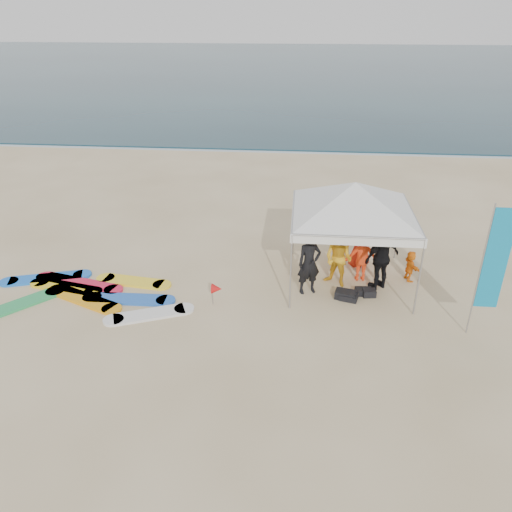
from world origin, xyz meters
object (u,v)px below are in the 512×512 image
at_px(person_black_a, 309,263).
at_px(person_black_b, 382,257).
at_px(person_yellow, 338,258).
at_px(person_orange_b, 360,239).
at_px(feather_flag, 494,261).
at_px(canopy_tent, 356,183).
at_px(marker_pennant, 217,289).
at_px(person_orange_a, 362,255).
at_px(surfboard_spread, 87,293).
at_px(person_seated, 410,266).

relative_size(person_black_a, person_black_b, 0.94).
height_order(person_yellow, person_orange_b, person_orange_b).
distance_m(person_orange_b, feather_flag, 4.45).
xyz_separation_m(person_yellow, canopy_tent, (0.31, 0.24, 2.19)).
distance_m(person_yellow, marker_pennant, 3.59).
relative_size(person_orange_a, person_black_b, 0.81).
height_order(marker_pennant, surfboard_spread, marker_pennant).
relative_size(person_orange_a, person_orange_b, 0.89).
relative_size(person_seated, surfboard_spread, 0.17).
bearing_deg(person_seated, person_orange_a, 79.08).
bearing_deg(person_orange_a, person_seated, 179.60).
xyz_separation_m(canopy_tent, surfboard_spread, (-7.35, -1.42, -3.00)).
bearing_deg(canopy_tent, person_yellow, -142.66).
relative_size(canopy_tent, marker_pennant, 7.24).
distance_m(person_seated, canopy_tent, 3.16).
bearing_deg(person_orange_b, marker_pennant, 4.18).
xyz_separation_m(person_orange_a, feather_flag, (2.65, -2.52, 1.23)).
distance_m(person_seated, marker_pennant, 5.74).
distance_m(person_black_b, marker_pennant, 4.70).
xyz_separation_m(person_orange_b, marker_pennant, (-4.02, -2.71, -0.39)).
bearing_deg(canopy_tent, person_orange_b, 68.19).
bearing_deg(person_orange_b, person_seated, 119.62).
bearing_deg(person_seated, person_black_a, 94.24).
bearing_deg(person_yellow, canopy_tent, 68.80).
relative_size(person_seated, canopy_tent, 0.20).
height_order(person_yellow, marker_pennant, person_yellow).
bearing_deg(marker_pennant, person_orange_a, 24.34).
bearing_deg(person_yellow, person_orange_a, 60.87).
relative_size(marker_pennant, surfboard_spread, 0.11).
bearing_deg(person_black_a, feather_flag, -42.35).
bearing_deg(feather_flag, person_black_a, 158.84).
relative_size(person_yellow, person_black_b, 0.87).
relative_size(person_orange_b, canopy_tent, 0.38).
height_order(person_orange_b, surfboard_spread, person_orange_b).
distance_m(person_black_a, person_orange_a, 1.78).
distance_m(person_black_b, surfboard_spread, 8.37).
distance_m(person_black_b, person_seated, 1.20).
xyz_separation_m(marker_pennant, surfboard_spread, (-3.76, 0.23, -0.46)).
xyz_separation_m(person_orange_b, canopy_tent, (-0.42, -1.06, 2.15)).
relative_size(person_orange_a, surfboard_spread, 0.28).
xyz_separation_m(person_black_b, surfboard_spread, (-8.24, -1.12, -0.94)).
height_order(person_yellow, person_black_b, person_black_b).
height_order(person_black_a, person_yellow, person_black_a).
height_order(canopy_tent, feather_flag, canopy_tent).
height_order(person_orange_a, feather_flag, feather_flag).
height_order(person_orange_b, canopy_tent, canopy_tent).
bearing_deg(person_seated, person_orange_b, 45.69).
height_order(person_black_b, feather_flag, feather_flag).
relative_size(person_black_b, feather_flag, 0.57).
bearing_deg(canopy_tent, marker_pennant, -155.42).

